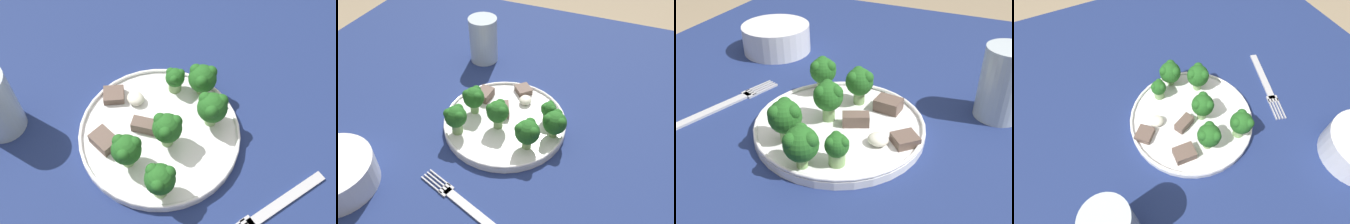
# 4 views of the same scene
# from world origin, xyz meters

# --- Properties ---
(ground_plane) EXTENTS (8.00, 8.00, 0.00)m
(ground_plane) POSITION_xyz_m (0.00, 0.00, 0.00)
(ground_plane) COLOR #9E896B
(table) EXTENTS (1.09, 1.15, 0.72)m
(table) POSITION_xyz_m (0.00, 0.00, 0.63)
(table) COLOR navy
(table) RESTS_ON ground_plane
(dinner_plate) EXTENTS (0.26, 0.26, 0.02)m
(dinner_plate) POSITION_xyz_m (-0.02, -0.05, 0.72)
(dinner_plate) COLOR white
(dinner_plate) RESTS_ON table
(fork) EXTENTS (0.08, 0.19, 0.00)m
(fork) POSITION_xyz_m (-0.23, -0.06, 0.72)
(fork) COLOR #B2B2B7
(fork) RESTS_ON table
(broccoli_floret_near_rim_left) EXTENTS (0.05, 0.04, 0.06)m
(broccoli_floret_near_rim_left) POSITION_xyz_m (-0.02, 0.02, 0.77)
(broccoli_floret_near_rim_left) COLOR #7FA866
(broccoli_floret_near_rim_left) RESTS_ON dinner_plate
(broccoli_floret_center_left) EXTENTS (0.05, 0.04, 0.06)m
(broccoli_floret_center_left) POSITION_xyz_m (-0.04, -0.04, 0.77)
(broccoli_floret_center_left) COLOR #7FA866
(broccoli_floret_center_left) RESTS_ON dinner_plate
(broccoli_floret_back_left) EXTENTS (0.05, 0.05, 0.06)m
(broccoli_floret_back_left) POSITION_xyz_m (-0.02, -0.15, 0.76)
(broccoli_floret_back_left) COLOR #7FA866
(broccoli_floret_back_left) RESTS_ON dinner_plate
(broccoli_floret_front_left) EXTENTS (0.03, 0.03, 0.05)m
(broccoli_floret_front_left) POSITION_xyz_m (0.01, -0.13, 0.76)
(broccoli_floret_front_left) COLOR #7FA866
(broccoli_floret_front_left) RESTS_ON dinner_plate
(broccoli_floret_center_back) EXTENTS (0.05, 0.04, 0.06)m
(broccoli_floret_center_back) POSITION_xyz_m (-0.09, 0.03, 0.77)
(broccoli_floret_center_back) COLOR #7FA866
(broccoli_floret_center_back) RESTS_ON dinner_plate
(broccoli_floret_mid_cluster) EXTENTS (0.05, 0.05, 0.06)m
(broccoli_floret_mid_cluster) POSITION_xyz_m (-0.07, -0.12, 0.77)
(broccoli_floret_mid_cluster) COLOR #7FA866
(broccoli_floret_mid_cluster) RESTS_ON dinner_plate
(meat_slice_front_slice) EXTENTS (0.04, 0.04, 0.02)m
(meat_slice_front_slice) POSITION_xyz_m (0.00, -0.04, 0.74)
(meat_slice_front_slice) COLOR brown
(meat_slice_front_slice) RESTS_ON dinner_plate
(meat_slice_middle_slice) EXTENTS (0.04, 0.03, 0.02)m
(meat_slice_middle_slice) POSITION_xyz_m (0.03, 0.02, 0.74)
(meat_slice_middle_slice) COLOR brown
(meat_slice_middle_slice) RESTS_ON dinner_plate
(meat_slice_rear_slice) EXTENTS (0.05, 0.05, 0.01)m
(meat_slice_rear_slice) POSITION_xyz_m (0.08, -0.05, 0.73)
(meat_slice_rear_slice) COLOR brown
(meat_slice_rear_slice) RESTS_ON dinner_plate
(sauce_dollop) EXTENTS (0.03, 0.03, 0.02)m
(sauce_dollop) POSITION_xyz_m (0.05, -0.07, 0.74)
(sauce_dollop) COLOR silver
(sauce_dollop) RESTS_ON dinner_plate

